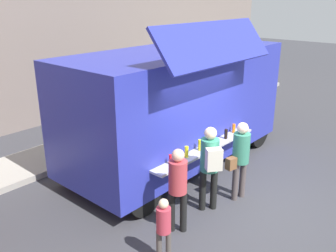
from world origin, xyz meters
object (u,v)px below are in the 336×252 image
object	(u,v)px
trash_bin	(196,100)
customer_rear_waiting	(178,183)
child_near_queue	(164,225)
food_truck_main	(178,103)
customer_mid_with_backpack	(210,161)
customer_front_ordering	(240,155)

from	to	relation	value
trash_bin	customer_rear_waiting	world-z (taller)	customer_rear_waiting
trash_bin	child_near_queue	bearing A→B (deg)	-146.43
food_truck_main	customer_mid_with_backpack	bearing A→B (deg)	-125.02
customer_front_ordering	customer_rear_waiting	size ratio (longest dim) A/B	1.05
food_truck_main	customer_rear_waiting	xyz separation A→B (m)	(-2.33, -1.95, -0.62)
food_truck_main	customer_mid_with_backpack	world-z (taller)	food_truck_main
food_truck_main	child_near_queue	distance (m)	4.00
customer_front_ordering	customer_mid_with_backpack	distance (m)	0.83
trash_bin	customer_mid_with_backpack	bearing A→B (deg)	-140.67
child_near_queue	food_truck_main	bearing A→B (deg)	-0.28
food_truck_main	customer_rear_waiting	bearing A→B (deg)	-140.27
food_truck_main	customer_mid_with_backpack	distance (m)	2.46
child_near_queue	customer_front_ordering	bearing A→B (deg)	-33.68
food_truck_main	customer_rear_waiting	size ratio (longest dim) A/B	3.71
customer_rear_waiting	food_truck_main	bearing A→B (deg)	2.89
customer_mid_with_backpack	child_near_queue	xyz separation A→B (m)	(-1.76, -0.35, -0.39)
customer_front_ordering	child_near_queue	world-z (taller)	customer_front_ordering
customer_front_ordering	child_near_queue	distance (m)	2.58
customer_mid_with_backpack	customer_rear_waiting	xyz separation A→B (m)	(-0.96, 0.02, -0.11)
food_truck_main	child_near_queue	size ratio (longest dim) A/B	5.23
customer_front_ordering	customer_mid_with_backpack	xyz separation A→B (m)	(-0.80, 0.21, 0.07)
customer_front_ordering	customer_mid_with_backpack	world-z (taller)	customer_mid_with_backpack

